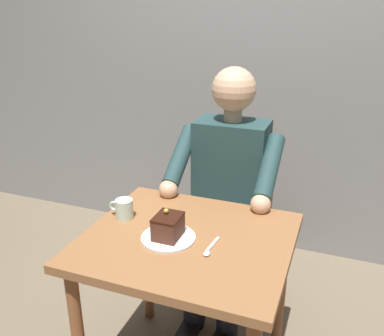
{
  "coord_description": "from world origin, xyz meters",
  "views": [
    {
      "loc": [
        -0.52,
        1.32,
        1.58
      ],
      "look_at": [
        0.02,
        -0.1,
        0.98
      ],
      "focal_mm": 39.03,
      "sensor_mm": 36.0,
      "label": 1
    }
  ],
  "objects_px": {
    "chair": "(234,209)",
    "dessert_spoon": "(209,249)",
    "coffee_cup": "(124,208)",
    "seated_person": "(226,192)",
    "dining_table": "(188,261)",
    "cake_slice": "(168,226)"
  },
  "relations": [
    {
      "from": "seated_person",
      "to": "dessert_spoon",
      "type": "distance_m",
      "value": 0.61
    },
    {
      "from": "seated_person",
      "to": "dessert_spoon",
      "type": "xyz_separation_m",
      "value": [
        -0.11,
        0.6,
        0.05
      ]
    },
    {
      "from": "coffee_cup",
      "to": "seated_person",
      "type": "bearing_deg",
      "value": -122.3
    },
    {
      "from": "chair",
      "to": "cake_slice",
      "type": "relative_size",
      "value": 7.83
    },
    {
      "from": "cake_slice",
      "to": "dining_table",
      "type": "bearing_deg",
      "value": -147.48
    },
    {
      "from": "chair",
      "to": "dessert_spoon",
      "type": "distance_m",
      "value": 0.81
    },
    {
      "from": "dining_table",
      "to": "cake_slice",
      "type": "relative_size",
      "value": 6.85
    },
    {
      "from": "coffee_cup",
      "to": "dessert_spoon",
      "type": "relative_size",
      "value": 0.76
    },
    {
      "from": "chair",
      "to": "coffee_cup",
      "type": "relative_size",
      "value": 8.37
    },
    {
      "from": "cake_slice",
      "to": "coffee_cup",
      "type": "distance_m",
      "value": 0.26
    },
    {
      "from": "cake_slice",
      "to": "coffee_cup",
      "type": "bearing_deg",
      "value": -20.6
    },
    {
      "from": "coffee_cup",
      "to": "dessert_spoon",
      "type": "bearing_deg",
      "value": 165.17
    },
    {
      "from": "dining_table",
      "to": "dessert_spoon",
      "type": "height_order",
      "value": "dessert_spoon"
    },
    {
      "from": "coffee_cup",
      "to": "dining_table",
      "type": "bearing_deg",
      "value": 170.58
    },
    {
      "from": "chair",
      "to": "coffee_cup",
      "type": "bearing_deg",
      "value": 64.84
    },
    {
      "from": "chair",
      "to": "coffee_cup",
      "type": "xyz_separation_m",
      "value": [
        0.31,
        0.66,
        0.27
      ]
    },
    {
      "from": "chair",
      "to": "coffee_cup",
      "type": "height_order",
      "value": "chair"
    },
    {
      "from": "seated_person",
      "to": "coffee_cup",
      "type": "relative_size",
      "value": 11.94
    },
    {
      "from": "dessert_spoon",
      "to": "coffee_cup",
      "type": "bearing_deg",
      "value": -14.83
    },
    {
      "from": "dining_table",
      "to": "cake_slice",
      "type": "distance_m",
      "value": 0.18
    },
    {
      "from": "coffee_cup",
      "to": "chair",
      "type": "bearing_deg",
      "value": -115.16
    },
    {
      "from": "dining_table",
      "to": "coffee_cup",
      "type": "distance_m",
      "value": 0.35
    }
  ]
}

